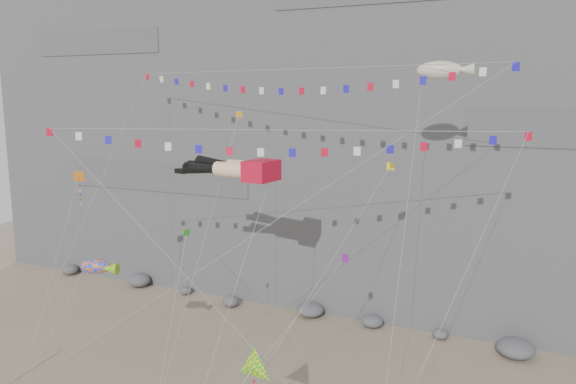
{
  "coord_description": "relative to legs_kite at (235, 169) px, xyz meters",
  "views": [
    {
      "loc": [
        18.75,
        -29.36,
        20.55
      ],
      "look_at": [
        1.34,
        9.0,
        13.22
      ],
      "focal_mm": 35.0,
      "sensor_mm": 36.0,
      "label": 1
    }
  ],
  "objects": [
    {
      "name": "delta_kite",
      "position": [
        5.75,
        -8.35,
        -9.88
      ],
      "size": [
        3.69,
        5.66,
        7.99
      ],
      "color": "yellow",
      "rests_on": "ground"
    },
    {
      "name": "small_kite_c",
      "position": [
        -1.76,
        -3.68,
        -4.28
      ],
      "size": [
        2.85,
        8.44,
        14.0
      ],
      "color": "#229617",
      "rests_on": "ground"
    },
    {
      "name": "blimp_windsock",
      "position": [
        12.95,
        4.99,
        6.69
      ],
      "size": [
        4.2,
        13.55,
        25.38
      ],
      "color": "beige",
      "rests_on": "ground"
    },
    {
      "name": "harlequin_kite",
      "position": [
        -12.16,
        -2.48,
        -1.03
      ],
      "size": [
        1.69,
        6.85,
        15.62
      ],
      "color": "red",
      "rests_on": "ground"
    },
    {
      "name": "small_kite_a",
      "position": [
        -1.78,
        3.52,
        3.1
      ],
      "size": [
        2.74,
        16.17,
        24.63
      ],
      "color": "orange",
      "rests_on": "ground"
    },
    {
      "name": "flag_banner_lower",
      "position": [
        3.74,
        -1.06,
        2.84
      ],
      "size": [
        30.03,
        11.07,
        21.2
      ],
      "color": "red",
      "rests_on": "ground"
    },
    {
      "name": "fish_windsock",
      "position": [
        -8.49,
        -5.12,
        -6.79
      ],
      "size": [
        5.56,
        5.25,
        10.24
      ],
      "color": "#F25F0C",
      "rests_on": "ground"
    },
    {
      "name": "small_kite_b",
      "position": [
        8.06,
        0.13,
        -5.73
      ],
      "size": [
        6.98,
        10.54,
        15.24
      ],
      "color": "purple",
      "rests_on": "ground"
    },
    {
      "name": "small_kite_d",
      "position": [
        10.12,
        2.98,
        0.0
      ],
      "size": [
        7.32,
        14.29,
        21.86
      ],
      "color": "yellow",
      "rests_on": "ground"
    },
    {
      "name": "talus_boulders",
      "position": [
        0.78,
        12.31,
        -14.82
      ],
      "size": [
        60.0,
        3.0,
        1.2
      ],
      "primitive_type": null,
      "color": "#5D5D62",
      "rests_on": "ground"
    },
    {
      "name": "flag_banner_upper",
      "position": [
        1.57,
        6.08,
        7.03
      ],
      "size": [
        32.39,
        19.12,
        30.97
      ],
      "color": "red",
      "rests_on": "ground"
    },
    {
      "name": "legs_kite",
      "position": [
        0.0,
        0.0,
        0.0
      ],
      "size": [
        8.16,
        13.9,
        19.47
      ],
      "rotation": [
        0.0,
        0.0,
        -0.12
      ],
      "color": "red",
      "rests_on": "ground"
    },
    {
      "name": "cliff",
      "position": [
        0.78,
        27.31,
        9.58
      ],
      "size": [
        80.0,
        28.0,
        50.0
      ],
      "primitive_type": "cube",
      "color": "slate",
      "rests_on": "ground"
    }
  ]
}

